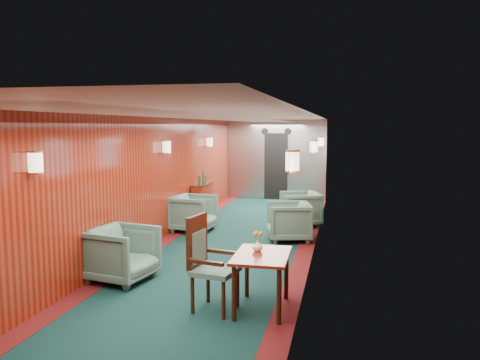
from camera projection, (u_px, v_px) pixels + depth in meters
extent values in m
plane|color=#0C2B26|center=(230.00, 247.00, 8.54)|extent=(12.00, 12.00, 0.00)
cube|color=white|center=(230.00, 118.00, 8.27)|extent=(3.00, 12.00, 0.10)
cube|color=white|center=(230.00, 117.00, 8.27)|extent=(1.20, 12.00, 0.06)
cube|color=maroon|center=(277.00, 159.00, 14.23)|extent=(3.00, 0.10, 2.40)
cube|color=maroon|center=(152.00, 180.00, 8.73)|extent=(0.10, 12.00, 2.40)
cube|color=maroon|center=(314.00, 185.00, 8.09)|extent=(0.10, 12.00, 2.40)
cube|color=#480E0F|center=(161.00, 243.00, 8.83)|extent=(0.30, 12.00, 0.01)
cube|color=#480E0F|center=(305.00, 251.00, 8.25)|extent=(0.30, 12.00, 0.01)
cube|color=#A2A5A9|center=(276.00, 160.00, 14.15)|extent=(2.98, 0.12, 2.38)
cube|color=black|center=(276.00, 166.00, 14.09)|extent=(0.70, 0.06, 2.00)
cylinder|color=black|center=(265.00, 131.00, 14.06)|extent=(0.20, 0.04, 0.20)
cylinder|color=black|center=(288.00, 131.00, 13.91)|extent=(0.20, 0.04, 0.20)
cube|color=silver|center=(292.00, 202.00, 4.66)|extent=(0.02, 1.10, 0.80)
cube|color=slate|center=(292.00, 202.00, 4.67)|extent=(0.01, 0.96, 0.66)
cube|color=silver|center=(310.00, 176.00, 7.09)|extent=(0.02, 1.10, 0.80)
cube|color=slate|center=(310.00, 176.00, 7.09)|extent=(0.01, 0.96, 0.66)
cube|color=silver|center=(319.00, 163.00, 9.51)|extent=(0.02, 1.10, 0.80)
cube|color=slate|center=(318.00, 163.00, 9.52)|extent=(0.01, 0.96, 0.66)
cube|color=silver|center=(324.00, 156.00, 11.94)|extent=(0.02, 1.10, 0.80)
cube|color=slate|center=(323.00, 156.00, 11.94)|extent=(0.01, 0.96, 0.66)
cylinder|color=beige|center=(36.00, 162.00, 5.24)|extent=(0.16, 0.16, 0.24)
cylinder|color=gold|center=(36.00, 173.00, 5.26)|extent=(0.17, 0.17, 0.02)
cylinder|color=beige|center=(292.00, 161.00, 5.42)|extent=(0.16, 0.16, 0.24)
cylinder|color=gold|center=(292.00, 171.00, 5.43)|extent=(0.17, 0.17, 0.02)
cylinder|color=beige|center=(167.00, 147.00, 9.12)|extent=(0.16, 0.16, 0.24)
cylinder|color=gold|center=(167.00, 153.00, 9.14)|extent=(0.17, 0.17, 0.02)
cylinder|color=beige|center=(314.00, 147.00, 9.30)|extent=(0.16, 0.16, 0.24)
cylinder|color=gold|center=(314.00, 153.00, 9.31)|extent=(0.17, 0.17, 0.02)
cylinder|color=beige|center=(209.00, 142.00, 12.03)|extent=(0.16, 0.16, 0.24)
cylinder|color=gold|center=(210.00, 147.00, 12.05)|extent=(0.17, 0.17, 0.02)
cylinder|color=beige|center=(321.00, 142.00, 12.21)|extent=(0.16, 0.16, 0.24)
cylinder|color=gold|center=(321.00, 146.00, 12.22)|extent=(0.17, 0.17, 0.02)
cube|color=maroon|center=(262.00, 256.00, 5.58)|extent=(0.65, 0.92, 0.04)
cylinder|color=black|center=(234.00, 293.00, 5.28)|extent=(0.05, 0.05, 0.65)
cylinder|color=black|center=(279.00, 297.00, 5.18)|extent=(0.05, 0.05, 0.65)
cylinder|color=black|center=(247.00, 272.00, 6.05)|extent=(0.05, 0.05, 0.65)
cylinder|color=black|center=(286.00, 275.00, 5.95)|extent=(0.05, 0.05, 0.65)
cube|color=#1C4339|center=(215.00, 271.00, 5.57)|extent=(0.57, 0.57, 0.06)
cube|color=black|center=(197.00, 241.00, 5.63)|extent=(0.13, 0.45, 0.64)
cube|color=#1C4339|center=(199.00, 246.00, 5.63)|extent=(0.08, 0.34, 0.38)
cube|color=black|center=(206.00, 262.00, 5.33)|extent=(0.45, 0.13, 0.04)
cube|color=black|center=(224.00, 252.00, 5.78)|extent=(0.45, 0.13, 0.04)
cylinder|color=black|center=(193.00, 295.00, 5.50)|extent=(0.05, 0.05, 0.46)
cylinder|color=black|center=(224.00, 300.00, 5.34)|extent=(0.05, 0.05, 0.46)
cylinder|color=black|center=(208.00, 284.00, 5.87)|extent=(0.05, 0.05, 0.46)
cylinder|color=black|center=(238.00, 289.00, 5.71)|extent=(0.05, 0.05, 0.46)
cube|color=maroon|center=(202.00, 201.00, 11.32)|extent=(0.27, 0.90, 0.81)
cube|color=black|center=(202.00, 184.00, 11.28)|extent=(0.29, 0.92, 0.02)
cylinder|color=#254B2B|center=(200.00, 180.00, 11.04)|extent=(0.07, 0.07, 0.22)
cylinder|color=#254B2B|center=(204.00, 178.00, 11.34)|extent=(0.06, 0.06, 0.28)
cylinder|color=gold|center=(206.00, 179.00, 11.53)|extent=(0.08, 0.08, 0.18)
imported|color=silver|center=(257.00, 246.00, 5.70)|extent=(0.15, 0.15, 0.14)
imported|color=#1C4339|center=(122.00, 254.00, 6.67)|extent=(0.99, 0.97, 0.78)
imported|color=#1C4339|center=(194.00, 213.00, 9.83)|extent=(0.91, 0.88, 0.77)
imported|color=#1C4339|center=(289.00, 221.00, 9.04)|extent=(0.98, 0.97, 0.74)
imported|color=#1C4339|center=(300.00, 209.00, 10.39)|extent=(1.04, 1.03, 0.75)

